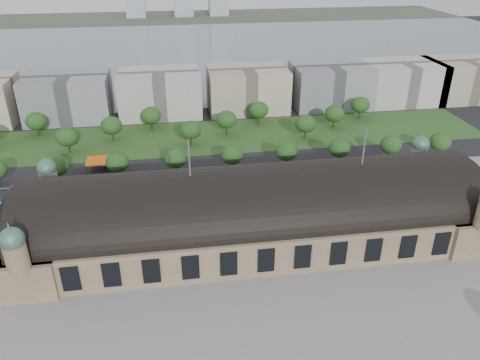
{
  "coord_description": "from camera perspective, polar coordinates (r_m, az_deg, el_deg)",
  "views": [
    {
      "loc": [
        -24.18,
        -127.82,
        90.19
      ],
      "look_at": [
        -2.03,
        16.87,
        14.0
      ],
      "focal_mm": 35.0,
      "sensor_mm": 36.0,
      "label": 1
    }
  ],
  "objects": [
    {
      "name": "ground",
      "position": [
        158.3,
        1.66,
        -7.25
      ],
      "size": [
        900.0,
        900.0,
        0.0
      ],
      "primitive_type": "plane",
      "color": "black",
      "rests_on": "ground"
    },
    {
      "name": "station",
      "position": [
        152.67,
        1.72,
        -4.08
      ],
      "size": [
        150.0,
        48.4,
        44.3
      ],
      "color": "#9A805F",
      "rests_on": "ground"
    },
    {
      "name": "plaza_south",
      "position": [
        127.78,
        10.0,
        -17.94
      ],
      "size": [
        190.0,
        48.0,
        0.12
      ],
      "primitive_type": "cube",
      "color": "gray",
      "rests_on": "ground"
    },
    {
      "name": "road_slab",
      "position": [
        188.81,
        -6.38,
        -1.22
      ],
      "size": [
        260.0,
        26.0,
        0.1
      ],
      "primitive_type": "cube",
      "color": "black",
      "rests_on": "ground"
    },
    {
      "name": "grass_belt",
      "position": [
        238.71,
        -5.88,
        5.15
      ],
      "size": [
        300.0,
        45.0,
        0.1
      ],
      "primitive_type": "cube",
      "color": "#315221",
      "rests_on": "ground"
    },
    {
      "name": "petrol_station",
      "position": [
        213.97,
        -15.91,
        2.32
      ],
      "size": [
        14.0,
        13.0,
        5.05
      ],
      "color": "#DC5E0C",
      "rests_on": "ground"
    },
    {
      "name": "lake",
      "position": [
        435.94,
        -5.54,
        15.44
      ],
      "size": [
        700.0,
        320.0,
        0.08
      ],
      "primitive_type": "cube",
      "color": "slate",
      "rests_on": "ground"
    },
    {
      "name": "far_shore",
      "position": [
        632.75,
        -6.8,
        19.13
      ],
      "size": [
        700.0,
        120.0,
        0.14
      ],
      "primitive_type": "cube",
      "color": "#44513D",
      "rests_on": "ground"
    },
    {
      "name": "office_2",
      "position": [
        277.95,
        -20.2,
        9.48
      ],
      "size": [
        45.0,
        32.0,
        24.0
      ],
      "primitive_type": "cube",
      "color": "gray",
      "rests_on": "ground"
    },
    {
      "name": "office_3",
      "position": [
        272.35,
        -9.72,
        10.42
      ],
      "size": [
        45.0,
        32.0,
        24.0
      ],
      "primitive_type": "cube",
      "color": "#B7B5AD",
      "rests_on": "ground"
    },
    {
      "name": "office_4",
      "position": [
        275.85,
        0.89,
        11.03
      ],
      "size": [
        45.0,
        32.0,
        24.0
      ],
      "primitive_type": "cube",
      "color": "#C0B296",
      "rests_on": "ground"
    },
    {
      "name": "office_5",
      "position": [
        288.12,
        10.94,
        11.26
      ],
      "size": [
        45.0,
        32.0,
        24.0
      ],
      "primitive_type": "cube",
      "color": "gray",
      "rests_on": "ground"
    },
    {
      "name": "office_6",
      "position": [
        305.8,
        19.09,
        11.2
      ],
      "size": [
        45.0,
        32.0,
        24.0
      ],
      "primitive_type": "cube",
      "color": "#B7B5AD",
      "rests_on": "ground"
    },
    {
      "name": "office_7",
      "position": [
        325.96,
        25.48,
        11.0
      ],
      "size": [
        45.0,
        32.0,
        24.0
      ],
      "primitive_type": "cube",
      "color": "#C0B296",
      "rests_on": "ground"
    },
    {
      "name": "tree_row_2",
      "position": [
        204.53,
        -21.41,
        1.62
      ],
      "size": [
        9.6,
        9.6,
        11.52
      ],
      "color": "#2D2116",
      "rests_on": "ground"
    },
    {
      "name": "tree_row_3",
      "position": [
        200.28,
        -14.74,
        2.13
      ],
      "size": [
        9.6,
        9.6,
        11.52
      ],
      "color": "#2D2116",
      "rests_on": "ground"
    },
    {
      "name": "tree_row_4",
      "position": [
        198.86,
        -7.87,
        2.63
      ],
      "size": [
        9.6,
        9.6,
        11.52
      ],
      "color": "#2D2116",
      "rests_on": "ground"
    },
    {
      "name": "tree_row_5",
      "position": [
        200.33,
        -0.99,
        3.09
      ],
      "size": [
        9.6,
        9.6,
        11.52
      ],
      "color": "#2D2116",
      "rests_on": "ground"
    },
    {
      "name": "tree_row_6",
      "position": [
        204.62,
        5.69,
        3.5
      ],
      "size": [
        9.6,
        9.6,
        11.52
      ],
      "color": "#2D2116",
      "rests_on": "ground"
    },
    {
      "name": "tree_row_7",
      "position": [
        211.56,
        12.03,
        3.84
      ],
      "size": [
        9.6,
        9.6,
        11.52
      ],
      "color": "#2D2116",
      "rests_on": "ground"
    },
    {
      "name": "tree_row_8",
      "position": [
        220.9,
        17.9,
        4.11
      ],
      "size": [
        9.6,
        9.6,
        11.52
      ],
      "color": "#2D2116",
      "rests_on": "ground"
    },
    {
      "name": "tree_row_9",
      "position": [
        232.36,
        23.24,
        4.32
      ],
      "size": [
        9.6,
        9.6,
        11.52
      ],
      "color": "#2D2116",
      "rests_on": "ground"
    },
    {
      "name": "tree_belt_2",
      "position": [
        257.85,
        -23.61,
        6.58
      ],
      "size": [
        10.4,
        10.4,
        12.48
      ],
      "color": "#2D2116",
      "rests_on": "ground"
    },
    {
      "name": "tree_belt_3",
      "position": [
        231.47,
        -20.34,
        4.94
      ],
      "size": [
        10.4,
        10.4,
        12.48
      ],
      "color": "#2D2116",
      "rests_on": "ground"
    },
    {
      "name": "tree_belt_4",
      "position": [
        239.35,
        -15.41,
        6.42
      ],
      "size": [
        10.4,
        10.4,
        12.48
      ],
      "color": "#2D2116",
      "rests_on": "ground"
    },
    {
      "name": "tree_belt_5",
      "position": [
        249.01,
        -10.8,
        7.74
      ],
      "size": [
        10.4,
        10.4,
        12.48
      ],
      "color": "#2D2116",
      "rests_on": "ground"
    },
    {
      "name": "tree_belt_6",
      "position": [
        226.41,
        -6.07,
        6.07
      ],
      "size": [
        10.4,
        10.4,
        12.48
      ],
      "color": "#2D2116",
      "rests_on": "ground"
    },
    {
      "name": "tree_belt_7",
      "position": [
        239.03,
        -1.66,
        7.39
      ],
      "size": [
        10.4,
        10.4,
        12.48
      ],
      "color": "#2D2116",
      "rests_on": "ground"
    },
    {
      "name": "tree_belt_8",
      "position": [
        253.02,
        2.32,
        8.53
      ],
      "size": [
        10.4,
        10.4,
        12.48
      ],
      "color": "#2D2116",
      "rests_on": "ground"
    },
    {
      "name": "tree_belt_9",
      "position": [
        235.46,
        8.0,
        6.81
      ],
      "size": [
        10.4,
        10.4,
        12.48
      ],
      "color": "#2D2116",
      "rests_on": "ground"
    },
    {
      "name": "tree_belt_10",
      "position": [
        251.96,
        11.44,
        7.92
      ],
      "size": [
        10.4,
        10.4,
        12.48
      ],
      "color": "#2D2116",
      "rests_on": "ground"
    },
    {
      "name": "tree_belt_11",
      "position": [
        269.32,
        14.46,
        8.87
      ],
      "size": [
        10.4,
        10.4,
        12.48
      ],
      "color": "#2D2116",
      "rests_on": "ground"
    },
    {
      "name": "traffic_car_1",
      "position": [
        199.61,
        -25.27,
        -2.01
      ],
      "size": [
        4.27,
        1.82,
        1.37
      ],
      "primitive_type": "imported",
      "rotation": [
        0.0,
        0.0,
        1.48
      ],
      "color": "#9B9FA4",
      "rests_on": "ground"
    },
    {
      "name": "traffic_car_2",
      "position": [
        194.02,
        -23.29,
        -2.4
      ],
      "size": [
        5.65,
        2.67,
        1.56
      ],
      "primitive_type": "imported",
      "rotation": [
        0.0,
        0.0,
        -1.59
      ],
      "color": "black",
      "rests_on": "ground"
    },
    {
      "name": "traffic_car_4",
      "position": [
        188.58,
        2.14,
        -0.85
      ],
      "size": [
        4.39,
        2.23,
        1.43
      ],
      "primitive_type": "imported",
      "rotation": [
        0.0,
        0.0,
        -1.44
      ],
      "color": "#1A254A",
      "rests_on": "ground"
    },
    {
      "name": "traffic_car_5",
      "position": [
        201.45,
        7.24,
        0.9
      ],
      "size": [
        4.45,
        1.56,
        1.47
      ],
      "primitive_type": "imported",
      "rotation": [
        0.0,
        0.0,
        1.57
      ],
      "color": "#54565C",
      "rests_on": "ground"
    },
    {
      "name": "traffic_car_6",
      "position": [
        209.27,
        22.2,
        -0.01
      ],
      "size": [
        5.32,
        2.87,
        1.42
      ],
      "primitive_type": "imported",
      "rotation": [
        0.0,
        0.0,
        -1.67
      ],
      "color": "silver",
      "rests_on": "ground"
    },
    {
      "name": "parked_car_0",
      "position": [
        178.56,
        -20.99,
        -4.59
      ],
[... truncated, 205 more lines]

